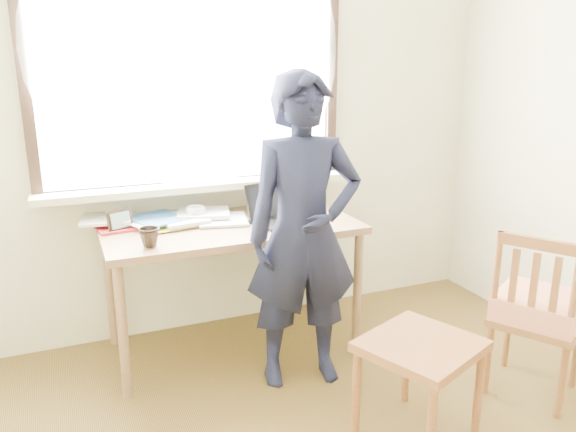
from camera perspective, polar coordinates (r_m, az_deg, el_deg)
name	(u,v)px	position (r m, az deg, el deg)	size (l,w,h in m)	color
room_shell	(389,63)	(1.76, 10.21, 15.03)	(3.52, 4.02, 2.61)	beige
desk	(231,238)	(3.19, -5.78, -2.19)	(1.41, 0.70, 0.75)	olive
laptop	(277,212)	(3.20, -1.15, 0.38)	(0.37, 0.33, 0.21)	black
mug_white	(196,214)	(3.24, -9.37, 0.22)	(0.11, 0.11, 0.09)	white
mug_dark	(149,237)	(2.85, -13.90, -2.11)	(0.10, 0.10, 0.10)	black
mouse	(316,217)	(3.23, 2.85, -0.11)	(0.09, 0.06, 0.03)	black
desk_clutter	(172,218)	(3.23, -11.75, -0.24)	(0.87, 0.54, 0.06)	#B1202D
book_a	(147,221)	(3.26, -14.12, -0.51)	(0.22, 0.29, 0.03)	white
book_b	(282,207)	(3.49, -0.60, 0.97)	(0.19, 0.26, 0.02)	white
picture_frame	(120,222)	(3.14, -16.71, -0.54)	(0.14, 0.07, 0.11)	black
work_chair	(420,357)	(2.58, 13.27, -13.77)	(0.59, 0.58, 0.47)	brown
side_chair	(538,309)	(3.07, 24.06, -8.67)	(0.53, 0.54, 0.87)	brown
person	(304,233)	(2.82, 1.62, -1.78)	(0.59, 0.38, 1.61)	black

